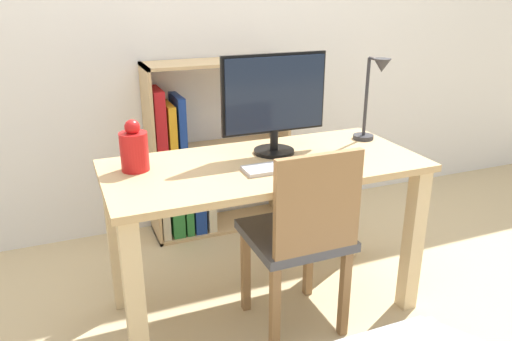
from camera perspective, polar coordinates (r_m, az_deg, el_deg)
name	(u,v)px	position (r m, az deg, el deg)	size (l,w,h in m)	color
ground_plane	(264,305)	(2.46, 0.91, -15.08)	(10.00, 10.00, 0.00)	#CCB284
wall_back	(193,9)	(3.00, -7.26, 17.86)	(8.00, 0.05, 2.60)	white
desk	(265,193)	(2.17, 1.00, -2.55)	(1.35, 0.62, 0.72)	tan
monitor	(274,98)	(2.18, 2.12, 8.25)	(0.48, 0.18, 0.44)	black
keyboard	(290,166)	(2.07, 3.94, 0.57)	(0.40, 0.11, 0.02)	#B2B2B7
vase	(134,149)	(2.06, -13.76, 2.40)	(0.11, 0.11, 0.21)	red
desk_lamp	(374,92)	(2.40, 13.33, 8.78)	(0.10, 0.19, 0.40)	#2D2D33
chair	(302,234)	(2.07, 5.23, -7.21)	(0.40, 0.40, 0.86)	#4C4C51
bookshelf	(195,165)	(2.98, -7.00, 0.62)	(0.83, 0.28, 1.03)	tan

